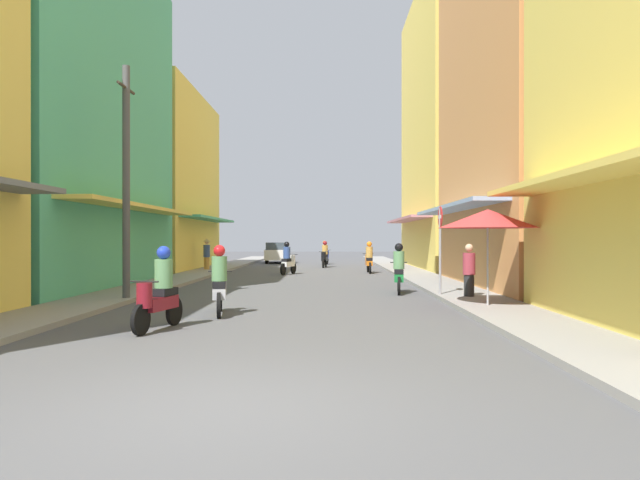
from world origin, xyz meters
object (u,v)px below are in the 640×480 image
motorbike_orange (369,259)px  vendor_umbrella (488,219)px  utility_pole (126,181)px  motorbike_blue (325,254)px  street_sign_no_entry (440,239)px  motorbike_black (325,256)px  motorbike_white (288,260)px  motorbike_maroon (159,293)px  parked_car (278,253)px  pedestrian_crossing (207,253)px  pedestrian_far (469,272)px  motorbike_green (399,271)px  motorbike_silver (220,284)px

motorbike_orange → vendor_umbrella: bearing=-83.0°
utility_pole → motorbike_blue: bearing=77.1°
street_sign_no_entry → motorbike_black: bearing=101.2°
motorbike_white → motorbike_maroon: (-1.24, -16.73, 0.00)m
motorbike_black → street_sign_no_entry: size_ratio=0.68×
motorbike_black → motorbike_maroon: same height
parked_car → street_sign_no_entry: size_ratio=1.59×
parked_car → pedestrian_crossing: (-2.74, -10.66, 0.23)m
motorbike_blue → parked_car: (-3.38, 2.18, 0.04)m
pedestrian_far → utility_pole: utility_pole is taller
motorbike_green → motorbike_blue: 20.39m
motorbike_maroon → utility_pole: utility_pole is taller
motorbike_black → pedestrian_far: (4.15, -18.35, 0.08)m
motorbike_green → parked_car: (-5.83, 22.42, 0.04)m
motorbike_silver → motorbike_maroon: 2.29m
motorbike_green → pedestrian_crossing: bearing=126.1°
motorbike_silver → street_sign_no_entry: (5.69, 3.74, 1.01)m
motorbike_orange → motorbike_silver: same height
motorbike_maroon → motorbike_white: bearing=85.8°
pedestrian_crossing → street_sign_no_entry: 16.29m
vendor_umbrella → street_sign_no_entry: size_ratio=0.91×
motorbike_black → motorbike_silver: bearing=-95.9°
motorbike_orange → motorbike_maroon: bearing=-106.2°
motorbike_white → pedestrian_crossing: size_ratio=1.01×
motorbike_orange → motorbike_maroon: same height
motorbike_silver → pedestrian_far: 7.05m
motorbike_white → utility_pole: (-3.53, -12.03, 2.57)m
parked_car → vendor_umbrella: size_ratio=1.74×
motorbike_silver → motorbike_orange: bearing=74.1°
street_sign_no_entry → motorbike_green: bearing=126.7°
motorbike_blue → parked_car: motorbike_blue is taller
utility_pole → motorbike_black: bearing=74.5°
motorbike_green → motorbike_black: same height
motorbike_maroon → vendor_umbrella: (7.01, 3.09, 1.49)m
motorbike_black → street_sign_no_entry: bearing=-78.8°
utility_pole → street_sign_no_entry: (8.71, 1.21, -1.56)m
motorbike_white → utility_pole: bearing=-106.4°
motorbike_silver → motorbike_white: bearing=88.0°
motorbike_green → pedestrian_far: size_ratio=1.15×
motorbike_green → motorbike_blue: bearing=96.9°
motorbike_blue → parked_car: 4.02m
motorbike_maroon → pedestrian_far: size_ratio=1.13×
motorbike_orange → parked_car: (-5.64, 11.81, 0.04)m
motorbike_black → motorbike_silver: (-2.21, -21.40, 0.00)m
motorbike_maroon → pedestrian_far: motorbike_maroon is taller
motorbike_silver → pedestrian_crossing: bearing=103.0°
pedestrian_crossing → pedestrian_far: pedestrian_crossing is taller
motorbike_orange → vendor_umbrella: 15.00m
motorbike_black → parked_car: size_ratio=0.43×
utility_pole → street_sign_no_entry: size_ratio=2.41×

